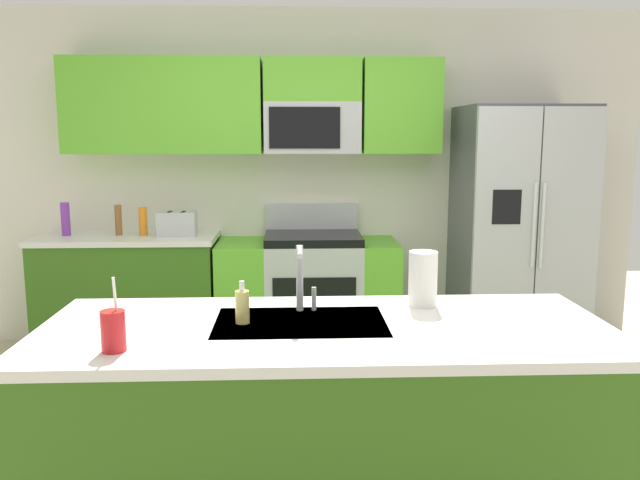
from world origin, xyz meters
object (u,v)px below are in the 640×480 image
Objects in this scene: bottle_purple at (66,219)px; bottle_orange at (143,221)px; toaster at (177,224)px; drink_cup_red at (113,331)px; refrigerator at (518,231)px; soap_dispenser at (242,306)px; range_oven at (308,293)px; sink_faucet at (301,273)px; pepper_mill at (118,220)px; paper_towel_roll at (423,279)px.

bottle_orange is at bearing -2.66° from bottle_purple.
drink_cup_red is (0.24, -2.57, -0.02)m from toaster.
refrigerator is 10.88× the size of soap_dispenser.
soap_dispenser is (0.65, -2.26, -0.02)m from toaster.
range_oven is 2.25m from sink_faucet.
range_oven is 1.52m from pepper_mill.
drink_cup_red is 0.52m from soap_dispenser.
bottle_orange is 0.80× the size of drink_cup_red.
refrigerator is 8.75× the size of bottle_orange.
bottle_purple is at bearing 179.91° from range_oven.
sink_faucet is at bearing -51.57° from bottle_purple.
toaster is at bearing 106.14° from soap_dispenser.
soap_dispenser is at bearing -130.40° from refrigerator.
pepper_mill is 0.92× the size of bottle_purple.
bottle_purple is 2.76m from sink_faucet.
soap_dispenser is at bearing -97.78° from range_oven.
range_oven is at bearing 3.10° from toaster.
paper_towel_roll reaches higher than pepper_mill.
toaster is at bearing 112.84° from sink_faucet.
toaster is at bearing -176.90° from range_oven.
bottle_purple is 2.84m from drink_cup_red.
refrigerator is 2.94m from soap_dispenser.
drink_cup_red is (1.06, -2.63, -0.05)m from bottle_purple.
soap_dispenser is at bearing -147.95° from sink_faucet.
bottle_purple is at bearing 178.74° from refrigerator.
refrigerator is 7.04× the size of drink_cup_red.
toaster is 0.26m from bottle_orange.
drink_cup_red reaches higher than toaster.
refrigerator reaches higher than paper_towel_roll.
range_oven is 5.17× the size of drink_cup_red.
pepper_mill is at bearing 121.62° from sink_faucet.
paper_towel_roll is at bearing -119.56° from refrigerator.
sink_faucet is at bearing 35.48° from drink_cup_red.
bottle_purple is at bearing 137.18° from paper_towel_roll.
toaster is 1.24× the size of pepper_mill.
bottle_orange is at bearing -178.88° from range_oven.
bottle_purple is at bearing 128.43° from sink_faucet.
soap_dispenser is (-1.90, -2.24, 0.04)m from refrigerator.
toaster is at bearing 179.56° from refrigerator.
range_oven is at bearing 102.20° from paper_towel_roll.
bottle_purple is at bearing 176.19° from toaster.
bottle_orange reaches higher than toaster.
sink_faucet is at bearing -171.22° from paper_towel_roll.
range_oven is 1.89m from bottle_purple.
drink_cup_red reaches higher than paper_towel_roll.
drink_cup_red is (0.49, -2.60, -0.03)m from bottle_orange.
range_oven is 1.66m from refrigerator.
drink_cup_red is at bearing -84.75° from toaster.
bottle_purple is 0.57m from bottle_orange.
range_oven reaches higher than toaster.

